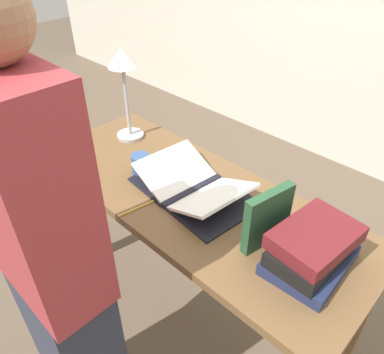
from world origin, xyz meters
The scene contains 9 objects.
ground_plane centered at (0.00, 0.00, 0.00)m, with size 12.00×12.00×0.00m, color brown.
reading_desk centered at (0.00, 0.00, 0.64)m, with size 1.46×0.57×0.76m.
open_book centered at (0.00, 0.01, 0.79)m, with size 0.51×0.35×0.10m.
book_stack_tall centered at (0.52, 0.00, 0.83)m, with size 0.23×0.30×0.15m.
book_standing_upright centered at (0.36, -0.02, 0.87)m, with size 0.07×0.19×0.21m.
reading_lamp centered at (-0.53, 0.11, 1.09)m, with size 0.13×0.13×0.43m.
coffee_mug centered at (-0.25, -0.04, 0.81)m, with size 0.09×0.09×0.09m.
pencil centered at (-0.08, -0.21, 0.77)m, with size 0.04×0.16×0.01m.
person_reader centered at (0.02, -0.59, 0.80)m, with size 0.36×0.22×1.62m.
Camera 1 is at (0.81, -0.83, 1.69)m, focal length 35.00 mm.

